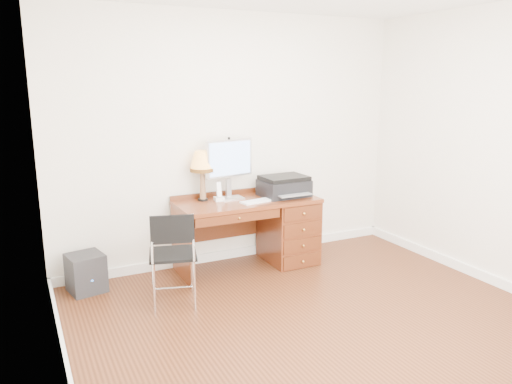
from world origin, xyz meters
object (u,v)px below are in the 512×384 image
desk (274,226)px  leg_lamp (202,164)px  phone (219,195)px  printer (284,186)px  equipment_box (86,273)px  chair (175,249)px  monitor (230,162)px

desk → leg_lamp: 1.06m
desk → phone: (-0.61, 0.09, 0.40)m
printer → equipment_box: 2.21m
desk → phone: phone is taller
printer → phone: 0.73m
chair → equipment_box: size_ratio=2.37×
leg_lamp → printer: bearing=-12.0°
equipment_box → printer: bearing=-14.5°
equipment_box → phone: bearing=-12.0°
monitor → chair: bearing=-149.2°
phone → printer: bearing=-4.5°
leg_lamp → chair: (-0.55, -0.76, -0.60)m
phone → leg_lamp: bearing=150.7°
desk → leg_lamp: leg_lamp is taller
leg_lamp → desk: bearing=-13.3°
monitor → chair: (-0.84, -0.72, -0.62)m
monitor → equipment_box: monitor is taller
printer → chair: 1.56m
printer → equipment_box: printer is taller
leg_lamp → chair: leg_lamp is taller
desk → monitor: bearing=162.5°
chair → equipment_box: chair is taller
leg_lamp → phone: bearing=-32.2°
desk → monitor: 0.88m
leg_lamp → phone: (0.14, -0.09, -0.33)m
desk → chair: (-1.30, -0.58, 0.12)m
leg_lamp → equipment_box: (-1.23, -0.08, -0.95)m
leg_lamp → phone: leg_lamp is taller
monitor → printer: bearing=-24.6°
phone → chair: size_ratio=0.23×
phone → equipment_box: 1.51m
printer → leg_lamp: size_ratio=0.97×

